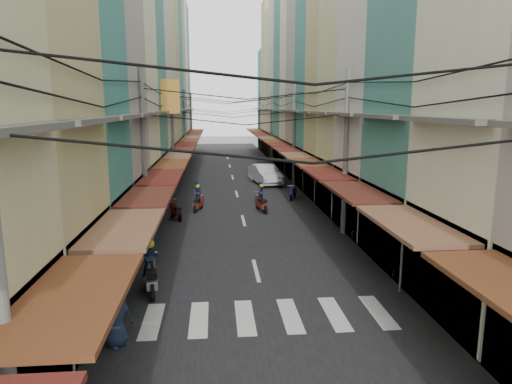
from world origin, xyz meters
TOP-DOWN VIEW (x-y plane):
  - ground at (0.00, 0.00)m, footprint 160.00×160.00m
  - road at (0.00, 20.00)m, footprint 10.00×80.00m
  - sidewalk_left at (-6.50, 20.00)m, footprint 3.00×80.00m
  - sidewalk_right at (6.50, 20.00)m, footprint 3.00×80.00m
  - crosswalk at (-0.00, -6.00)m, footprint 7.55×2.40m
  - building_row_left at (-7.92, 16.56)m, footprint 7.80×67.67m
  - building_row_right at (7.92, 16.45)m, footprint 7.80×68.98m
  - utility_poles at (0.00, 15.01)m, footprint 10.20×66.13m
  - white_car at (2.59, 18.34)m, footprint 6.01×3.31m
  - bicycle at (5.80, 1.66)m, footprint 1.73×0.73m
  - moving_scooters at (-1.46, 4.76)m, footprint 8.05×17.38m
  - parked_scooters at (4.85, -2.70)m, footprint 13.19×11.53m
  - pedestrians at (-4.06, 2.05)m, footprint 13.89×25.76m
  - market_umbrella at (6.94, -2.20)m, footprint 2.24×2.24m
  - traffic_sign at (4.78, -4.53)m, footprint 0.10×0.58m

SIDE VIEW (x-z plane):
  - ground at x=0.00m, z-range 0.00..0.00m
  - white_car at x=2.59m, z-range -1.00..1.00m
  - bicycle at x=5.80m, z-range -0.58..0.58m
  - road at x=0.00m, z-range 0.00..0.02m
  - crosswalk at x=0.00m, z-range 0.02..0.03m
  - sidewalk_left at x=-6.50m, z-range 0.00..0.06m
  - sidewalk_right at x=6.50m, z-range 0.00..0.06m
  - parked_scooters at x=4.85m, z-range -0.03..0.94m
  - moving_scooters at x=-1.46m, z-range -0.43..1.52m
  - pedestrians at x=-4.06m, z-range -0.08..2.13m
  - traffic_sign at x=4.78m, z-range 0.57..3.20m
  - market_umbrella at x=6.94m, z-range 0.90..3.26m
  - utility_poles at x=0.00m, z-range 2.49..10.69m
  - building_row_right at x=7.92m, z-range -1.89..20.71m
  - building_row_left at x=-7.92m, z-range -2.07..21.63m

